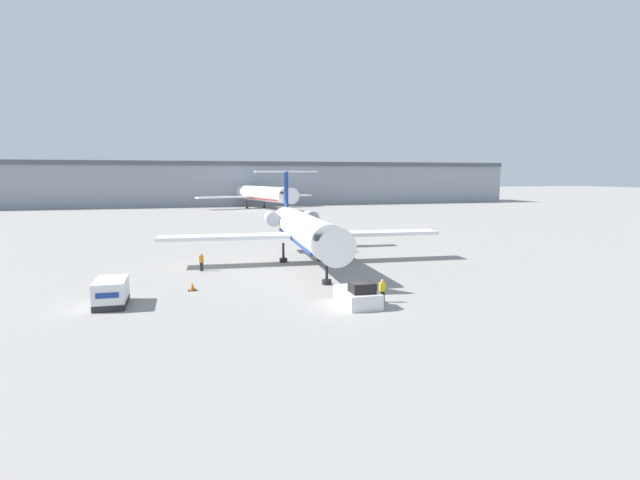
{
  "coord_description": "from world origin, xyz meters",
  "views": [
    {
      "loc": [
        -11.01,
        -30.97,
        8.91
      ],
      "look_at": [
        0.0,
        8.78,
        3.5
      ],
      "focal_mm": 28.0,
      "sensor_mm": 36.0,
      "label": 1
    }
  ],
  "objects": [
    {
      "name": "ground_plane",
      "position": [
        0.0,
        0.0,
        0.0
      ],
      "size": [
        600.0,
        600.0,
        0.0
      ],
      "primitive_type": "plane",
      "color": "gray"
    },
    {
      "name": "terminal_building",
      "position": [
        0.0,
        120.0,
        6.39
      ],
      "size": [
        180.0,
        16.8,
        12.72
      ],
      "color": "#8C939E",
      "rests_on": "ground"
    },
    {
      "name": "airplane_main",
      "position": [
        0.79,
        17.86,
        3.51
      ],
      "size": [
        28.71,
        27.1,
        9.4
      ],
      "color": "white",
      "rests_on": "ground"
    },
    {
      "name": "pushback_tug",
      "position": [
        0.45,
        0.69,
        0.64
      ],
      "size": [
        2.24,
        4.15,
        1.76
      ],
      "color": "silver",
      "rests_on": "ground"
    },
    {
      "name": "luggage_cart",
      "position": [
        -15.9,
        4.96,
        0.91
      ],
      "size": [
        2.04,
        3.65,
        1.83
      ],
      "color": "#232326",
      "rests_on": "ground"
    },
    {
      "name": "worker_near_tug",
      "position": [
        2.34,
        0.86,
        0.85
      ],
      "size": [
        0.4,
        0.24,
        1.64
      ],
      "color": "#232838",
      "rests_on": "ground"
    },
    {
      "name": "worker_by_wing",
      "position": [
        -9.45,
        16.09,
        0.87
      ],
      "size": [
        0.4,
        0.24,
        1.67
      ],
      "color": "#232838",
      "rests_on": "ground"
    },
    {
      "name": "traffic_cone_left",
      "position": [
        -10.47,
        8.12,
        0.31
      ],
      "size": [
        0.63,
        0.63,
        0.65
      ],
      "color": "black",
      "rests_on": "ground"
    },
    {
      "name": "airplane_parked_far_left",
      "position": [
        8.56,
        102.46,
        3.97
      ],
      "size": [
        32.41,
        39.72,
        11.03
      ],
      "color": "white",
      "rests_on": "ground"
    }
  ]
}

